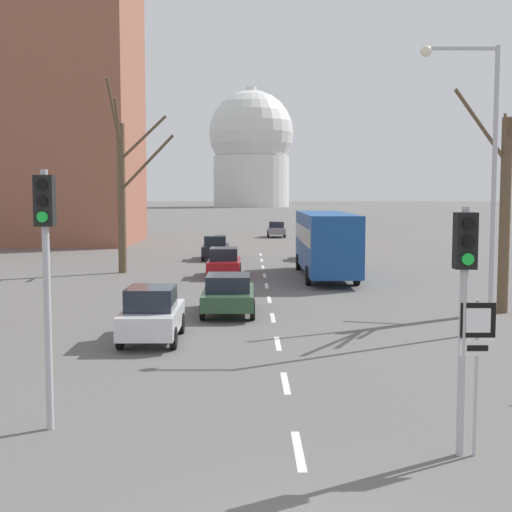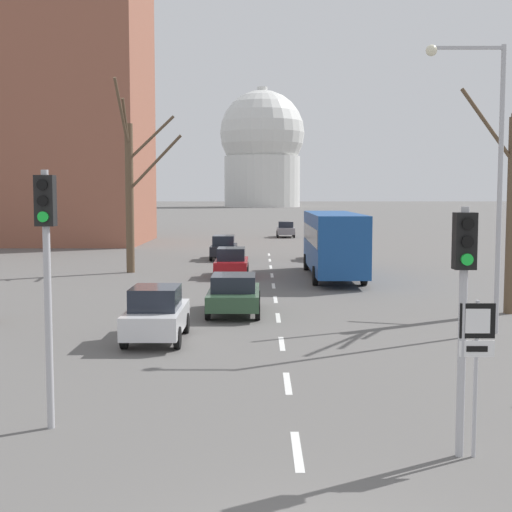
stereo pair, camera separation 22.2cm
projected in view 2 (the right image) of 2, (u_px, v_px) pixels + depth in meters
name	position (u px, v px, depth m)	size (l,w,h in m)	color
lane_stripe_0	(297.00, 451.00, 12.56)	(0.16, 2.00, 0.01)	silver
lane_stripe_1	(287.00, 383.00, 17.05)	(0.16, 2.00, 0.01)	silver
lane_stripe_2	(282.00, 344.00, 21.53)	(0.16, 2.00, 0.01)	silver
lane_stripe_3	(278.00, 318.00, 26.01)	(0.16, 2.00, 0.01)	silver
lane_stripe_4	(275.00, 299.00, 30.49)	(0.16, 2.00, 0.01)	silver
lane_stripe_5	(273.00, 286.00, 34.98)	(0.16, 2.00, 0.01)	silver
lane_stripe_6	(272.00, 275.00, 39.46)	(0.16, 2.00, 0.01)	silver
lane_stripe_7	(271.00, 267.00, 43.94)	(0.16, 2.00, 0.01)	silver
lane_stripe_8	(270.00, 260.00, 48.42)	(0.16, 2.00, 0.01)	silver
lane_stripe_9	(269.00, 255.00, 52.91)	(0.16, 2.00, 0.01)	silver
traffic_signal_near_right	(464.00, 283.00, 12.04)	(0.36, 0.34, 4.31)	#B2B2B7
traffic_signal_near_left	(47.00, 250.00, 13.48)	(0.36, 0.34, 4.97)	#B2B2B7
route_sign_post	(477.00, 350.00, 12.11)	(0.60, 0.08, 2.73)	#B2B2B7
street_lamp_right	(487.00, 159.00, 22.67)	(2.54, 0.36, 9.19)	#B2B2B7
sedan_near_left	(231.00, 262.00, 38.78)	(1.82, 4.03, 1.59)	maroon
sedan_near_right	(323.00, 248.00, 48.83)	(1.98, 3.88, 1.55)	#B7B7BC
sedan_mid_centre	(286.00, 229.00, 73.79)	(1.85, 3.81, 1.64)	slate
sedan_far_left	(234.00, 293.00, 26.75)	(1.97, 4.24, 1.51)	#2D4C33
sedan_far_right	(224.00, 247.00, 49.00)	(1.79, 4.33, 1.66)	black
sedan_distant_centre	(156.00, 314.00, 21.87)	(1.74, 3.85, 1.70)	silver
city_bus	(333.00, 240.00, 38.24)	(2.66, 10.80, 3.48)	#19478C
bare_tree_left_far	(131.00, 188.00, 40.46)	(3.41, 3.21, 10.72)	brown
capitol_dome	(262.00, 149.00, 239.77)	(28.34, 28.34, 40.04)	silver
apartment_block_left	(45.00, 79.00, 64.50)	(18.00, 14.00, 29.79)	#935642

